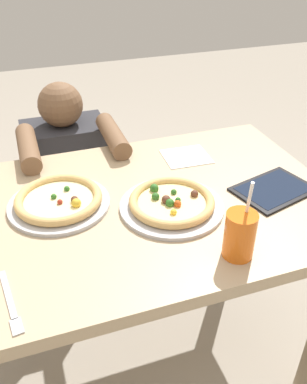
{
  "coord_description": "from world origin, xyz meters",
  "views": [
    {
      "loc": [
        -0.27,
        -0.98,
        1.47
      ],
      "look_at": [
        0.07,
        0.0,
        0.78
      ],
      "focal_mm": 39.11,
      "sensor_mm": 36.0,
      "label": 1
    }
  ],
  "objects_px": {
    "pizza_near": "(172,203)",
    "diner_seated": "(72,190)",
    "pizza_far": "(59,201)",
    "tablet": "(274,190)",
    "drink_cup_colored": "(240,235)",
    "fork": "(11,304)"
  },
  "relations": [
    {
      "from": "pizza_near",
      "to": "drink_cup_colored",
      "type": "distance_m",
      "value": 0.26
    },
    {
      "from": "tablet",
      "to": "diner_seated",
      "type": "xyz_separation_m",
      "value": [
        -0.55,
        0.7,
        -0.32
      ]
    },
    {
      "from": "drink_cup_colored",
      "to": "fork",
      "type": "distance_m",
      "value": 0.56
    },
    {
      "from": "pizza_near",
      "to": "drink_cup_colored",
      "type": "height_order",
      "value": "drink_cup_colored"
    },
    {
      "from": "tablet",
      "to": "diner_seated",
      "type": "relative_size",
      "value": 0.3
    },
    {
      "from": "pizza_near",
      "to": "pizza_far",
      "type": "xyz_separation_m",
      "value": [
        -0.31,
        0.12,
        0.0
      ]
    },
    {
      "from": "pizza_near",
      "to": "drink_cup_colored",
      "type": "relative_size",
      "value": 1.38
    },
    {
      "from": "fork",
      "to": "drink_cup_colored",
      "type": "bearing_deg",
      "value": -1.64
    },
    {
      "from": "drink_cup_colored",
      "to": "tablet",
      "type": "relative_size",
      "value": 0.81
    },
    {
      "from": "fork",
      "to": "diner_seated",
      "type": "bearing_deg",
      "value": 74.2
    },
    {
      "from": "tablet",
      "to": "fork",
      "type": "bearing_deg",
      "value": -165.44
    },
    {
      "from": "drink_cup_colored",
      "to": "fork",
      "type": "bearing_deg",
      "value": 178.36
    },
    {
      "from": "pizza_near",
      "to": "diner_seated",
      "type": "relative_size",
      "value": 0.33
    },
    {
      "from": "pizza_far",
      "to": "pizza_near",
      "type": "bearing_deg",
      "value": -21.22
    },
    {
      "from": "pizza_far",
      "to": "drink_cup_colored",
      "type": "relative_size",
      "value": 1.36
    },
    {
      "from": "pizza_far",
      "to": "fork",
      "type": "distance_m",
      "value": 0.38
    },
    {
      "from": "drink_cup_colored",
      "to": "diner_seated",
      "type": "xyz_separation_m",
      "value": [
        -0.3,
        0.92,
        -0.38
      ]
    },
    {
      "from": "tablet",
      "to": "diner_seated",
      "type": "distance_m",
      "value": 0.94
    },
    {
      "from": "pizza_near",
      "to": "tablet",
      "type": "relative_size",
      "value": 1.11
    },
    {
      "from": "pizza_far",
      "to": "diner_seated",
      "type": "height_order",
      "value": "diner_seated"
    },
    {
      "from": "pizza_near",
      "to": "tablet",
      "type": "distance_m",
      "value": 0.34
    },
    {
      "from": "diner_seated",
      "to": "drink_cup_colored",
      "type": "bearing_deg",
      "value": -72.1
    }
  ]
}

